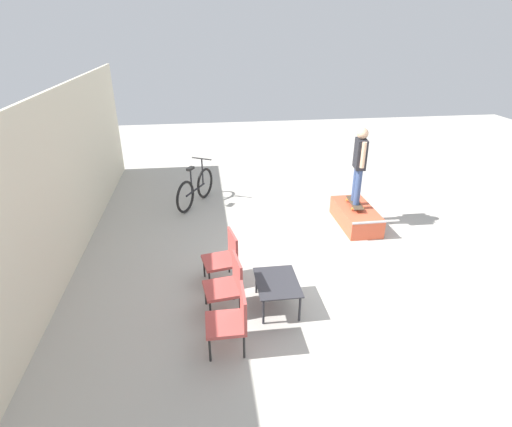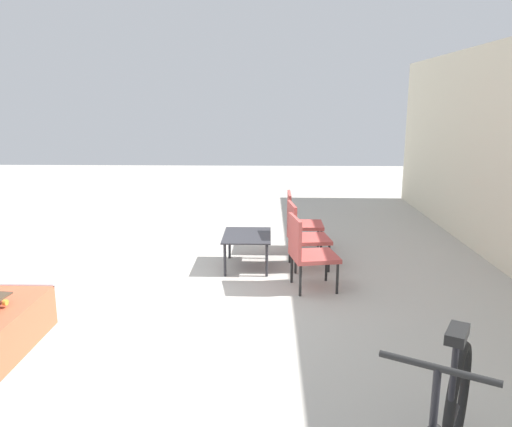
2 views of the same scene
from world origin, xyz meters
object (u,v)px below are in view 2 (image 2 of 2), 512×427
coffee_table (247,238)px  patio_chair_left (299,219)px  patio_chair_center (302,233)px  patio_chair_right (307,250)px

coffee_table → patio_chair_left: (-0.77, 0.74, 0.09)m
patio_chair_center → patio_chair_right: 0.78m
patio_chair_left → patio_chair_right: same height
patio_chair_left → patio_chair_center: same height
patio_chair_center → patio_chair_right: (0.78, 0.00, 0.00)m
coffee_table → patio_chair_left: size_ratio=0.97×
patio_chair_left → patio_chair_right: size_ratio=1.00×
patio_chair_left → coffee_table: bearing=136.4°
patio_chair_left → patio_chair_right: bearing=-179.8°
coffee_table → patio_chair_left: bearing=136.3°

